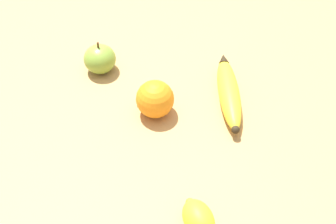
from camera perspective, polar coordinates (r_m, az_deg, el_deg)
The scene contains 5 objects.
ground_plane at distance 0.98m, azimuth 0.77°, elevation 2.88°, with size 3.00×3.00×0.00m, color tan.
banana at distance 0.95m, azimuth 7.42°, elevation 2.43°, with size 0.17×0.18×0.04m.
orange at distance 0.90m, azimuth -1.60°, elevation 1.59°, with size 0.07×0.07×0.07m.
apple at distance 1.01m, azimuth -8.31°, elevation 6.42°, with size 0.07×0.07×0.07m.
lemon at distance 0.76m, azimuth 3.71°, elevation -12.85°, with size 0.08×0.07×0.05m.
Camera 1 is at (0.46, -0.54, 0.67)m, focal length 50.00 mm.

